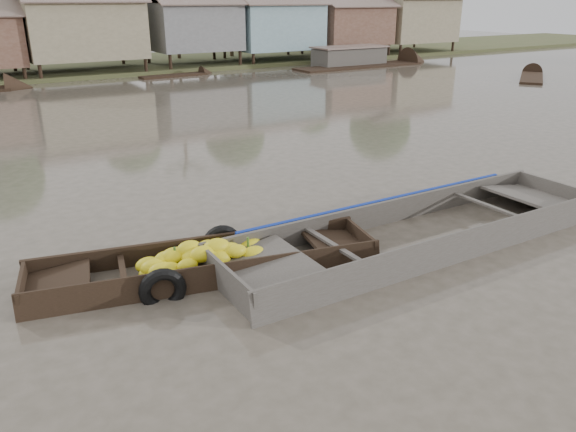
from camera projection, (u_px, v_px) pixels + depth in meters
ground at (348, 278)px, 9.44m from camera, size 120.00×120.00×0.00m
riverbank at (80, 20)px, 35.11m from camera, size 120.00×12.47×10.22m
banana_boat at (202, 264)px, 9.53m from camera, size 6.07×2.63×0.81m
viewer_boat at (419, 237)px, 10.84m from camera, size 8.39×2.25×0.67m
distant_boats at (276, 70)px, 34.75m from camera, size 46.92×15.31×1.38m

